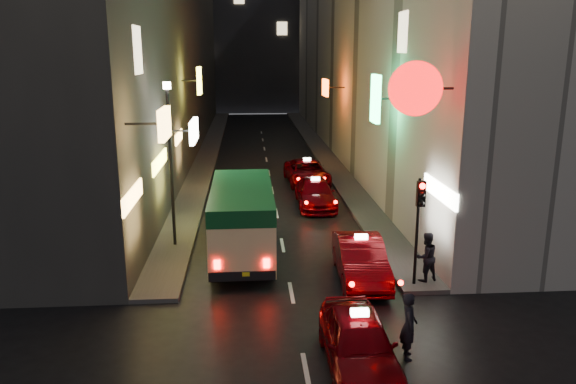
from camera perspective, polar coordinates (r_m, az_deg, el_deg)
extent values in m
cube|color=#383533|center=(42.52, -13.75, 15.84)|extent=(6.00, 52.00, 18.00)
cube|color=#FFBC59|center=(17.54, -12.44, 6.80)|extent=(0.18, 1.67, 0.94)
cube|color=white|center=(23.57, -9.55, 6.16)|extent=(0.18, 2.28, 0.90)
cube|color=#FFF23F|center=(32.90, -9.00, 11.11)|extent=(0.18, 1.32, 1.55)
cube|color=#FFBC59|center=(18.41, -15.54, -0.45)|extent=(0.10, 2.99, 0.55)
cube|color=#FFF23F|center=(23.96, -12.92, 3.03)|extent=(0.10, 3.63, 0.55)
cube|color=#FFBC59|center=(30.60, -11.06, 5.50)|extent=(0.10, 2.78, 0.55)
cube|color=#FFE5B2|center=(20.30, -15.06, 13.76)|extent=(0.06, 1.30, 1.60)
cube|color=#AFAAA1|center=(43.01, 8.68, 16.05)|extent=(6.00, 52.00, 18.00)
cylinder|color=#F20A0A|center=(17.77, 12.83, 10.21)|extent=(1.66, 0.18, 1.66)
cube|color=#32FF7C|center=(24.06, 8.89, 9.34)|extent=(0.18, 1.15, 1.99)
cube|color=#FF470C|center=(36.64, 3.81, 10.54)|extent=(0.18, 1.84, 1.05)
cube|color=white|center=(19.10, 15.18, 0.10)|extent=(0.10, 3.07, 0.55)
cube|color=#FFE5B2|center=(23.83, 11.60, 15.63)|extent=(0.06, 1.30, 1.60)
cube|color=#2E2E33|center=(74.06, -3.29, 16.89)|extent=(30.00, 10.00, 22.00)
cube|color=#494644|center=(42.72, -8.07, 4.06)|extent=(1.50, 52.00, 0.15)
cube|color=#494644|center=(42.98, 3.34, 4.24)|extent=(1.50, 52.00, 0.15)
cube|color=beige|center=(20.61, -4.68, -2.66)|extent=(2.19, 6.21, 2.28)
cube|color=#0E4621|center=(20.38, -4.72, -0.29)|extent=(2.21, 6.23, 0.57)
cube|color=black|center=(20.85, -4.68, -1.81)|extent=(2.21, 3.73, 0.52)
cube|color=black|center=(18.07, -4.68, -8.45)|extent=(2.13, 0.19, 0.31)
cube|color=#FF0A05|center=(17.87, -7.21, -7.34)|extent=(0.19, 0.06, 0.29)
cube|color=#FF0A05|center=(17.85, -2.19, -7.26)|extent=(0.19, 0.06, 0.29)
cylinder|color=black|center=(22.88, -7.01, -3.98)|extent=(0.23, 0.79, 0.79)
cylinder|color=black|center=(19.12, -1.73, -7.59)|extent=(0.23, 0.79, 0.79)
imported|color=#610005|center=(13.95, 7.21, -14.51)|extent=(2.14, 5.13, 1.63)
cube|color=white|center=(13.55, 7.33, -11.16)|extent=(0.42, 0.18, 0.16)
imported|color=#610005|center=(19.01, 7.38, -6.46)|extent=(2.32, 5.24, 1.64)
cube|color=white|center=(18.71, 7.47, -3.85)|extent=(0.43, 0.20, 0.16)
sphere|color=#FF0A05|center=(16.73, 6.51, -9.30)|extent=(0.16, 0.16, 0.16)
sphere|color=#FF0A05|center=(17.05, 11.38, -9.04)|extent=(0.16, 0.16, 0.16)
imported|color=#610005|center=(27.63, 2.79, 0.08)|extent=(1.97, 4.77, 1.51)
cube|color=white|center=(27.44, 2.82, 1.79)|extent=(0.42, 0.18, 0.16)
sphere|color=#FF0A05|center=(25.48, 1.88, -1.08)|extent=(0.16, 0.16, 0.16)
sphere|color=#FF0A05|center=(25.65, 4.86, -1.02)|extent=(0.16, 0.16, 0.16)
imported|color=#610005|center=(32.28, 1.94, 2.21)|extent=(2.31, 5.06, 1.57)
cube|color=white|center=(32.11, 1.95, 3.74)|extent=(0.43, 0.20, 0.16)
sphere|color=#FF0A05|center=(30.03, 1.07, 1.34)|extent=(0.16, 0.16, 0.16)
sphere|color=#FF0A05|center=(30.18, 3.71, 1.38)|extent=(0.16, 0.16, 0.16)
imported|color=black|center=(14.55, 12.20, -12.72)|extent=(0.51, 0.70, 1.96)
imported|color=black|center=(18.86, 13.86, -6.10)|extent=(0.80, 0.63, 1.86)
cylinder|color=black|center=(18.27, 12.96, -3.99)|extent=(0.10, 0.10, 3.50)
cube|color=black|center=(17.75, 13.36, -0.18)|extent=(0.26, 0.18, 0.80)
sphere|color=#FF0A05|center=(17.59, 13.52, 0.58)|extent=(0.18, 0.18, 0.18)
sphere|color=black|center=(17.65, 13.47, -0.27)|extent=(0.17, 0.17, 0.17)
sphere|color=black|center=(17.72, 13.42, -1.11)|extent=(0.17, 0.17, 0.17)
cylinder|color=black|center=(21.61, -11.78, 2.31)|extent=(0.12, 0.12, 6.00)
cylinder|color=#FFE5BF|center=(21.20, -12.21, 10.53)|extent=(0.28, 0.28, 0.25)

